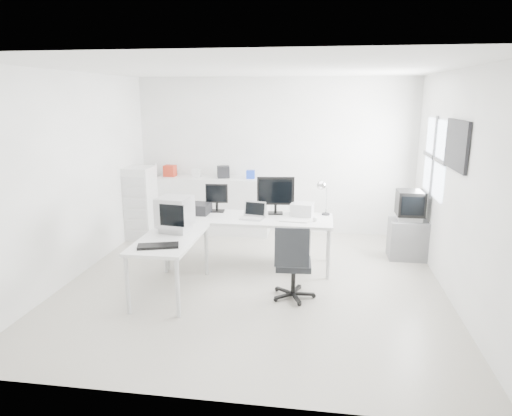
# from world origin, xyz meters

# --- Properties ---
(floor) EXTENTS (5.00, 5.00, 0.01)m
(floor) POSITION_xyz_m (0.00, 0.00, 0.00)
(floor) COLOR silver
(floor) RESTS_ON ground
(ceiling) EXTENTS (5.00, 5.00, 0.01)m
(ceiling) POSITION_xyz_m (0.00, 0.00, 2.80)
(ceiling) COLOR white
(ceiling) RESTS_ON back_wall
(back_wall) EXTENTS (5.00, 0.02, 2.80)m
(back_wall) POSITION_xyz_m (0.00, 2.50, 1.40)
(back_wall) COLOR white
(back_wall) RESTS_ON floor
(left_wall) EXTENTS (0.02, 5.00, 2.80)m
(left_wall) POSITION_xyz_m (-2.50, 0.00, 1.40)
(left_wall) COLOR white
(left_wall) RESTS_ON floor
(right_wall) EXTENTS (0.02, 5.00, 2.80)m
(right_wall) POSITION_xyz_m (2.50, 0.00, 1.40)
(right_wall) COLOR white
(right_wall) RESTS_ON floor
(window) EXTENTS (0.02, 1.20, 1.10)m
(window) POSITION_xyz_m (2.48, 1.20, 1.60)
(window) COLOR white
(window) RESTS_ON right_wall
(wall_picture) EXTENTS (0.04, 0.90, 0.60)m
(wall_picture) POSITION_xyz_m (2.47, 0.10, 1.90)
(wall_picture) COLOR black
(wall_picture) RESTS_ON right_wall
(main_desk) EXTENTS (2.40, 0.80, 0.75)m
(main_desk) POSITION_xyz_m (-0.16, 0.64, 0.38)
(main_desk) COLOR silver
(main_desk) RESTS_ON floor
(side_desk) EXTENTS (0.70, 1.40, 0.75)m
(side_desk) POSITION_xyz_m (-1.01, -0.46, 0.38)
(side_desk) COLOR silver
(side_desk) RESTS_ON floor
(drawer_pedestal) EXTENTS (0.40, 0.50, 0.60)m
(drawer_pedestal) POSITION_xyz_m (0.54, 0.69, 0.30)
(drawer_pedestal) COLOR silver
(drawer_pedestal) RESTS_ON floor
(inkjet_printer) EXTENTS (0.45, 0.37, 0.15)m
(inkjet_printer) POSITION_xyz_m (-1.01, 0.74, 0.83)
(inkjet_printer) COLOR black
(inkjet_printer) RESTS_ON main_desk
(lcd_monitor_small) EXTENTS (0.35, 0.22, 0.42)m
(lcd_monitor_small) POSITION_xyz_m (-0.71, 0.89, 0.96)
(lcd_monitor_small) COLOR black
(lcd_monitor_small) RESTS_ON main_desk
(lcd_monitor_large) EXTENTS (0.58, 0.29, 0.58)m
(lcd_monitor_large) POSITION_xyz_m (0.19, 0.89, 1.04)
(lcd_monitor_large) COLOR black
(lcd_monitor_large) RESTS_ON main_desk
(laptop) EXTENTS (0.35, 0.36, 0.20)m
(laptop) POSITION_xyz_m (-0.11, 0.54, 0.85)
(laptop) COLOR #B7B7BA
(laptop) RESTS_ON main_desk
(white_keyboard) EXTENTS (0.41, 0.15, 0.02)m
(white_keyboard) POSITION_xyz_m (0.49, 0.49, 0.76)
(white_keyboard) COLOR silver
(white_keyboard) RESTS_ON main_desk
(white_mouse) EXTENTS (0.07, 0.07, 0.07)m
(white_mouse) POSITION_xyz_m (0.79, 0.54, 0.78)
(white_mouse) COLOR silver
(white_mouse) RESTS_ON main_desk
(laser_printer) EXTENTS (0.35, 0.31, 0.18)m
(laser_printer) POSITION_xyz_m (0.59, 0.86, 0.84)
(laser_printer) COLOR #BABABA
(laser_printer) RESTS_ON main_desk
(desk_lamp) EXTENTS (0.15, 0.15, 0.43)m
(desk_lamp) POSITION_xyz_m (0.94, 0.94, 0.96)
(desk_lamp) COLOR silver
(desk_lamp) RESTS_ON main_desk
(crt_monitor) EXTENTS (0.49, 0.49, 0.50)m
(crt_monitor) POSITION_xyz_m (-1.01, -0.21, 1.00)
(crt_monitor) COLOR #B7B7BA
(crt_monitor) RESTS_ON side_desk
(black_keyboard) EXTENTS (0.51, 0.32, 0.03)m
(black_keyboard) POSITION_xyz_m (-1.01, -0.86, 0.77)
(black_keyboard) COLOR black
(black_keyboard) RESTS_ON side_desk
(office_chair) EXTENTS (0.59, 0.59, 0.97)m
(office_chair) POSITION_xyz_m (0.56, -0.38, 0.49)
(office_chair) COLOR #25272A
(office_chair) RESTS_ON floor
(tv_cabinet) EXTENTS (0.56, 0.46, 0.61)m
(tv_cabinet) POSITION_xyz_m (2.22, 1.32, 0.31)
(tv_cabinet) COLOR slate
(tv_cabinet) RESTS_ON floor
(crt_tv) EXTENTS (0.50, 0.48, 0.45)m
(crt_tv) POSITION_xyz_m (2.22, 1.32, 0.84)
(crt_tv) COLOR black
(crt_tv) RESTS_ON tv_cabinet
(sideboard) EXTENTS (2.07, 0.52, 1.03)m
(sideboard) POSITION_xyz_m (-1.10, 2.24, 0.52)
(sideboard) COLOR silver
(sideboard) RESTS_ON floor
(clutter_box_a) EXTENTS (0.21, 0.19, 0.20)m
(clutter_box_a) POSITION_xyz_m (-1.90, 2.24, 1.13)
(clutter_box_a) COLOR #B32C19
(clutter_box_a) RESTS_ON sideboard
(clutter_box_b) EXTENTS (0.16, 0.14, 0.15)m
(clutter_box_b) POSITION_xyz_m (-1.40, 2.24, 1.11)
(clutter_box_b) COLOR silver
(clutter_box_b) RESTS_ON sideboard
(clutter_box_c) EXTENTS (0.26, 0.25, 0.21)m
(clutter_box_c) POSITION_xyz_m (-0.90, 2.24, 1.14)
(clutter_box_c) COLOR black
(clutter_box_c) RESTS_ON sideboard
(clutter_box_d) EXTENTS (0.15, 0.13, 0.15)m
(clutter_box_d) POSITION_xyz_m (-0.40, 2.24, 1.11)
(clutter_box_d) COLOR #1938AF
(clutter_box_d) RESTS_ON sideboard
(clutter_bottle) EXTENTS (0.07, 0.07, 0.22)m
(clutter_bottle) POSITION_xyz_m (-2.20, 2.28, 1.14)
(clutter_bottle) COLOR silver
(clutter_bottle) RESTS_ON sideboard
(filing_cabinet) EXTENTS (0.45, 0.53, 1.28)m
(filing_cabinet) POSITION_xyz_m (-2.28, 1.72, 0.64)
(filing_cabinet) COLOR silver
(filing_cabinet) RESTS_ON floor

